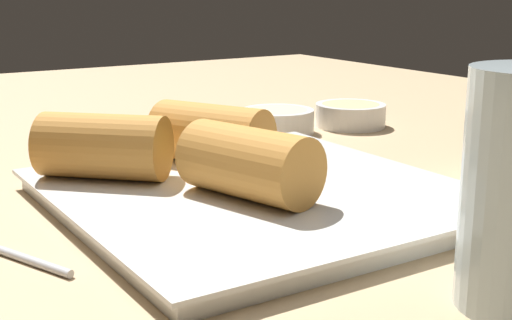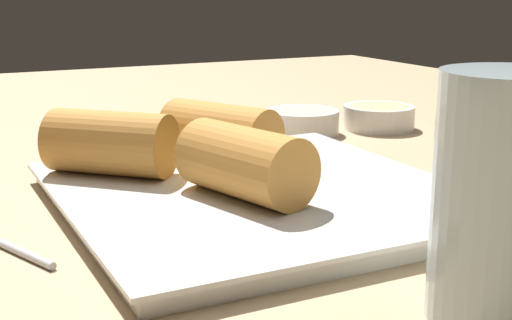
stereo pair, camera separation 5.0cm
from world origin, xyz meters
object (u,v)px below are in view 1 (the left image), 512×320
at_px(serving_plate, 256,196).
at_px(dipping_bowl_near, 277,120).
at_px(dipping_bowl_far, 350,114).
at_px(napkin, 159,141).
at_px(salt_shaker, 491,133).

xyz_separation_m(serving_plate, dipping_bowl_near, (-0.20, 0.16, 0.01)).
xyz_separation_m(dipping_bowl_far, napkin, (-0.03, -0.22, -0.01)).
bearing_deg(dipping_bowl_far, salt_shaker, -12.10).
bearing_deg(salt_shaker, dipping_bowl_near, -171.10).
distance_m(serving_plate, salt_shaker, 0.20).
relative_size(napkin, salt_shaker, 1.66).
distance_m(dipping_bowl_near, napkin, 0.13).
height_order(serving_plate, napkin, serving_plate).
bearing_deg(dipping_bowl_near, salt_shaker, 8.90).
bearing_deg(dipping_bowl_near, napkin, -98.23).
bearing_deg(napkin, salt_shaker, 32.32).
xyz_separation_m(serving_plate, dipping_bowl_far, (-0.19, 0.25, 0.01)).
relative_size(serving_plate, napkin, 2.14).
distance_m(serving_plate, dipping_bowl_far, 0.31).
bearing_deg(salt_shaker, napkin, -147.68).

